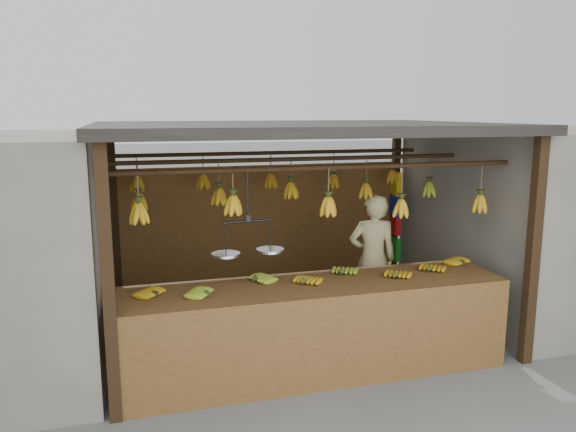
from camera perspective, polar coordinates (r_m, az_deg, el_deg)
name	(u,v)px	position (r m, az deg, el deg)	size (l,w,h in m)	color
ground	(295,329)	(6.75, 0.71, -11.37)	(80.00, 80.00, 0.00)	#5B5B57
stall	(287,159)	(6.60, -0.07, 5.78)	(4.30, 3.30, 2.40)	black
neighbor_right	(557,217)	(8.19, 25.64, -0.13)	(3.00, 3.00, 2.30)	slate
counter	(321,306)	(5.37, 3.40, -9.13)	(3.70, 0.84, 0.96)	brown
hanging_bananas	(294,193)	(6.34, 0.60, 2.38)	(3.62, 2.24, 0.39)	#C28C14
balance_scale	(248,248)	(5.26, -4.05, -3.22)	(0.69, 0.30, 0.79)	black
vendor	(373,259)	(6.81, 8.60, -4.34)	(0.57, 0.38, 1.57)	beige
bag_bundles	(395,216)	(8.38, 10.83, 0.03)	(0.08, 0.26, 1.32)	yellow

